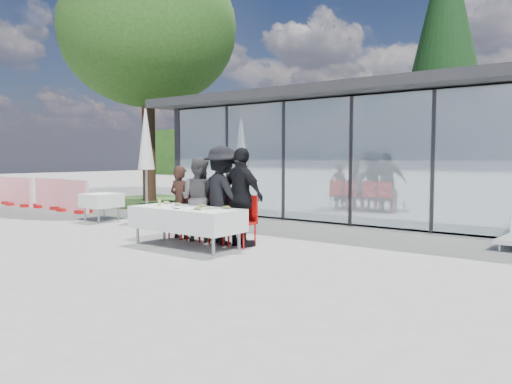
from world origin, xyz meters
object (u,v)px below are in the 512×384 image
at_px(dining_table, 186,219).
at_px(conifer_tree, 445,46).
at_px(diner_chair_b, 202,214).
at_px(plate_extra, 198,209).
at_px(diner_a, 181,202).
at_px(plate_a, 167,203).
at_px(diner_chair_a, 184,212).
at_px(diner_b, 199,199).
at_px(market_umbrella, 146,147).
at_px(construction_barriers, 11,193).
at_px(deciduous_tree, 147,31).
at_px(diner_c, 222,195).
at_px(diner_chair_c, 225,216).
at_px(folded_eyeglasses, 177,208).
at_px(juice_bottle, 160,203).
at_px(spare_table_left, 101,200).
at_px(diner_chair_d, 245,218).
at_px(plate_d, 226,208).
at_px(plate_c, 202,206).
at_px(diner_d, 242,197).
at_px(plate_b, 177,205).

distance_m(dining_table, conifer_tree, 14.31).
xyz_separation_m(diner_chair_b, plate_extra, (0.83, -1.00, 0.24)).
height_order(diner_a, plate_a, diner_a).
distance_m(diner_a, diner_chair_a, 0.24).
bearing_deg(plate_a, diner_b, 44.37).
xyz_separation_m(plate_a, market_umbrella, (-2.89, 1.97, 1.21)).
bearing_deg(construction_barriers, dining_table, -11.49).
relative_size(plate_a, deciduous_tree, 0.03).
xyz_separation_m(diner_b, market_umbrella, (-3.36, 1.51, 1.13)).
bearing_deg(diner_c, diner_chair_c, -77.91).
bearing_deg(folded_eyeglasses, market_umbrella, 146.40).
xyz_separation_m(juice_bottle, spare_table_left, (-3.87, 1.44, -0.26)).
distance_m(diner_c, folded_eyeglasses, 0.99).
distance_m(diner_chair_c, diner_chair_d, 0.50).
relative_size(plate_d, plate_extra, 1.00).
relative_size(diner_c, juice_bottle, 14.33).
height_order(diner_a, deciduous_tree, deciduous_tree).
distance_m(diner_b, plate_d, 1.19).
height_order(plate_c, juice_bottle, juice_bottle).
relative_size(diner_b, diner_d, 0.90).
bearing_deg(diner_chair_d, market_umbrella, 162.40).
bearing_deg(diner_chair_b, deciduous_tree, 145.36).
relative_size(plate_a, plate_c, 1.00).
bearing_deg(diner_chair_a, juice_bottle, -78.71).
distance_m(diner_d, plate_d, 0.47).
relative_size(diner_chair_d, plate_extra, 3.68).
bearing_deg(dining_table, conifer_tree, 86.45).
distance_m(diner_d, diner_chair_d, 0.42).
bearing_deg(diner_chair_a, diner_a, -90.00).
height_order(diner_chair_d, conifer_tree, conifer_tree).
distance_m(diner_d, conifer_tree, 13.52).
distance_m(diner_chair_b, deciduous_tree, 11.28).
height_order(dining_table, diner_chair_d, diner_chair_d).
distance_m(diner_chair_c, plate_b, 0.97).
height_order(dining_table, diner_c, diner_c).
bearing_deg(plate_a, conifer_tree, 83.10).
relative_size(diner_c, market_umbrella, 0.64).
bearing_deg(plate_d, diner_chair_c, 132.26).
height_order(plate_d, deciduous_tree, deciduous_tree).
xyz_separation_m(plate_a, folded_eyeglasses, (0.76, -0.46, -0.02)).
relative_size(plate_d, folded_eyeglasses, 1.89).
distance_m(diner_b, plate_a, 0.66).
distance_m(diner_chair_d, folded_eyeglasses, 1.32).
bearing_deg(diner_b, plate_b, 74.59).
height_order(folded_eyeglasses, conifer_tree, conifer_tree).
distance_m(plate_a, construction_barriers, 10.51).
bearing_deg(diner_chair_c, construction_barriers, 172.51).
relative_size(diner_a, conifer_tree, 0.15).
xyz_separation_m(diner_a, diner_chair_d, (1.64, 0.09, -0.22)).
relative_size(diner_b, diner_chair_b, 1.75).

